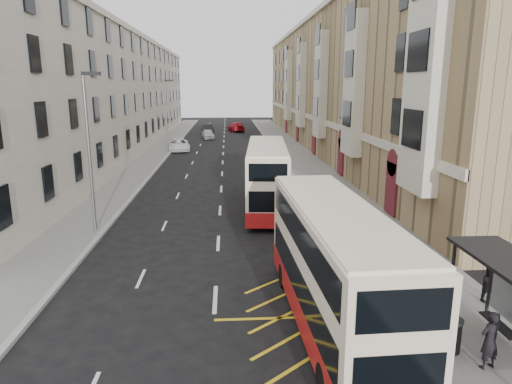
{
  "coord_description": "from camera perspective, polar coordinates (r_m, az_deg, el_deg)",
  "views": [
    {
      "loc": [
        0.53,
        -11.12,
        7.48
      ],
      "look_at": [
        1.8,
        9.31,
        2.7
      ],
      "focal_mm": 32.0,
      "sensor_mm": 36.0,
      "label": 1
    }
  ],
  "objects": [
    {
      "name": "pavement_left",
      "position": [
        42.55,
        -14.4,
        2.72
      ],
      "size": [
        3.0,
        120.0,
        0.15
      ],
      "primitive_type": "cube",
      "color": "slate",
      "rests_on": "ground"
    },
    {
      "name": "double_decker_front",
      "position": [
        14.34,
        9.69,
        -9.37
      ],
      "size": [
        2.67,
        10.09,
        3.99
      ],
      "rotation": [
        0.0,
        0.0,
        0.04
      ],
      "color": "#FFEACA",
      "rests_on": "ground"
    },
    {
      "name": "litter_bin",
      "position": [
        14.5,
        23.23,
        -16.05
      ],
      "size": [
        0.6,
        0.6,
        0.99
      ],
      "color": "black",
      "rests_on": "pavement_right"
    },
    {
      "name": "pedestrian_near",
      "position": [
        14.01,
        27.19,
        -16.14
      ],
      "size": [
        0.68,
        0.54,
        1.63
      ],
      "primitive_type": "imported",
      "rotation": [
        0.0,
        0.0,
        3.43
      ],
      "color": "black",
      "rests_on": "pavement_right"
    },
    {
      "name": "car_silver",
      "position": [
        66.29,
        -6.05,
        7.21
      ],
      "size": [
        2.26,
        4.29,
        1.39
      ],
      "primitive_type": "imported",
      "rotation": [
        0.0,
        0.0,
        0.16
      ],
      "color": "#AFB0B6",
      "rests_on": "ground"
    },
    {
      "name": "street_lamp_near",
      "position": [
        24.29,
        -20.09,
        5.64
      ],
      "size": [
        0.93,
        0.18,
        8.0
      ],
      "color": "slate",
      "rests_on": "pavement_left"
    },
    {
      "name": "kerb_left",
      "position": [
        42.29,
        -12.4,
        2.76
      ],
      "size": [
        0.25,
        120.0,
        0.15
      ],
      "primitive_type": "cube",
      "color": "#989893",
      "rests_on": "ground"
    },
    {
      "name": "guard_railing",
      "position": [
        19.0,
        14.33,
        -7.67
      ],
      "size": [
        0.06,
        6.56,
        1.01
      ],
      "color": "red",
      "rests_on": "pavement_right"
    },
    {
      "name": "terrace_right",
      "position": [
        58.29,
        10.97,
        12.97
      ],
      "size": [
        10.75,
        79.0,
        15.25
      ],
      "color": "tan",
      "rests_on": "ground"
    },
    {
      "name": "white_van",
      "position": [
        54.5,
        -9.62,
        5.84
      ],
      "size": [
        3.08,
        5.39,
        1.42
      ],
      "primitive_type": "imported",
      "rotation": [
        0.0,
        0.0,
        0.15
      ],
      "color": "white",
      "rests_on": "ground"
    },
    {
      "name": "terrace_left",
      "position": [
        58.32,
        -17.79,
        11.6
      ],
      "size": [
        9.18,
        79.0,
        13.25
      ],
      "color": "beige",
      "rests_on": "ground"
    },
    {
      "name": "street_lamp_far",
      "position": [
        53.64,
        -11.09,
        9.88
      ],
      "size": [
        0.93,
        0.18,
        8.0
      ],
      "color": "slate",
      "rests_on": "pavement_left"
    },
    {
      "name": "kerb_right",
      "position": [
        42.14,
        3.96,
        3.01
      ],
      "size": [
        0.25,
        120.0,
        0.15
      ],
      "primitive_type": "cube",
      "color": "#989893",
      "rests_on": "ground"
    },
    {
      "name": "pavement_right",
      "position": [
        42.44,
        6.64,
        3.02
      ],
      "size": [
        4.0,
        120.0,
        0.15
      ],
      "primitive_type": "cube",
      "color": "slate",
      "rests_on": "ground"
    },
    {
      "name": "pedestrian_far",
      "position": [
        16.47,
        17.77,
        -10.64
      ],
      "size": [
        1.07,
        0.93,
        1.72
      ],
      "primitive_type": "imported",
      "rotation": [
        0.0,
        0.0,
        2.52
      ],
      "color": "black",
      "rests_on": "pavement_right"
    },
    {
      "name": "car_red",
      "position": [
        77.0,
        -2.52,
        8.15
      ],
      "size": [
        3.04,
        5.58,
        1.53
      ],
      "primitive_type": "imported",
      "rotation": [
        0.0,
        0.0,
        3.32
      ],
      "color": "#A10B16",
      "rests_on": "ground"
    },
    {
      "name": "road_markings",
      "position": [
        56.62,
        -4.09,
        5.54
      ],
      "size": [
        10.0,
        110.0,
        0.01
      ],
      "primitive_type": null,
      "color": "silver",
      "rests_on": "ground"
    },
    {
      "name": "car_dark",
      "position": [
        74.62,
        -6.08,
        7.87
      ],
      "size": [
        2.33,
        4.46,
        1.4
      ],
      "primitive_type": "imported",
      "rotation": [
        0.0,
        0.0,
        0.21
      ],
      "color": "black",
      "rests_on": "ground"
    },
    {
      "name": "double_decker_rear",
      "position": [
        27.93,
        1.38,
        1.94
      ],
      "size": [
        3.07,
        10.23,
        4.02
      ],
      "rotation": [
        0.0,
        0.0,
        -0.08
      ],
      "color": "#FFEACA",
      "rests_on": "ground"
    },
    {
      "name": "pedestrian_mid",
      "position": [
        18.0,
        27.61,
        -9.45
      ],
      "size": [
        1.05,
        0.97,
        1.75
      ],
      "primitive_type": "imported",
      "rotation": [
        0.0,
        0.0,
        0.45
      ],
      "color": "black",
      "rests_on": "pavement_right"
    },
    {
      "name": "ground",
      "position": [
        13.41,
        -5.58,
        -20.81
      ],
      "size": [
        200.0,
        200.0,
        0.0
      ],
      "primitive_type": "plane",
      "color": "black",
      "rests_on": "ground"
    }
  ]
}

